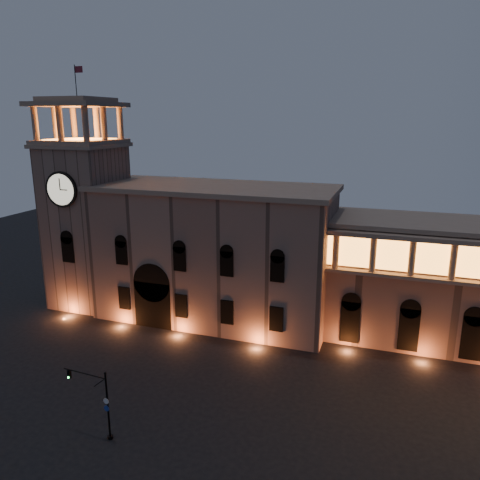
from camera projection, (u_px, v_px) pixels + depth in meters
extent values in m
plane|color=black|center=(146.00, 412.00, 42.26)|extent=(160.00, 160.00, 0.00)
cube|color=#886859|center=(214.00, 255.00, 60.88)|extent=(30.00, 12.00, 17.00)
cube|color=gray|center=(213.00, 188.00, 58.66)|extent=(30.80, 12.80, 0.60)
cube|color=black|center=(155.00, 304.00, 59.20)|extent=(5.00, 1.40, 6.00)
cylinder|color=black|center=(154.00, 281.00, 58.44)|extent=(5.00, 1.40, 5.00)
cube|color=orange|center=(154.00, 306.00, 59.07)|extent=(4.20, 0.20, 5.00)
cube|color=#886859|center=(88.00, 228.00, 65.10)|extent=(9.00, 9.00, 22.00)
cube|color=gray|center=(81.00, 145.00, 62.25)|extent=(9.80, 9.80, 0.50)
cylinder|color=black|center=(61.00, 189.00, 59.29)|extent=(4.60, 0.35, 4.60)
cylinder|color=beige|center=(61.00, 190.00, 59.16)|extent=(4.00, 0.12, 4.00)
cube|color=gray|center=(81.00, 142.00, 62.13)|extent=(9.40, 9.40, 0.50)
cube|color=orange|center=(81.00, 139.00, 62.05)|extent=(6.80, 6.80, 0.15)
cylinder|color=gray|center=(35.00, 124.00, 59.23)|extent=(0.76, 0.76, 4.20)
cylinder|color=gray|center=(60.00, 124.00, 58.05)|extent=(0.76, 0.76, 4.20)
cylinder|color=gray|center=(86.00, 124.00, 56.87)|extent=(0.76, 0.76, 4.20)
cylinder|color=gray|center=(74.00, 123.00, 66.19)|extent=(0.76, 0.76, 4.20)
cylinder|color=gray|center=(97.00, 123.00, 65.01)|extent=(0.76, 0.76, 4.20)
cylinder|color=gray|center=(120.00, 123.00, 63.83)|extent=(0.76, 0.76, 4.20)
cylinder|color=gray|center=(55.00, 123.00, 62.71)|extent=(0.76, 0.76, 4.20)
cylinder|color=gray|center=(104.00, 123.00, 60.35)|extent=(0.76, 0.76, 4.20)
cube|color=gray|center=(78.00, 104.00, 60.92)|extent=(9.80, 9.80, 0.60)
cube|color=gray|center=(77.00, 100.00, 60.77)|extent=(7.50, 7.50, 0.60)
cylinder|color=black|center=(76.00, 81.00, 60.19)|extent=(0.10, 0.10, 4.00)
plane|color=maroon|center=(79.00, 69.00, 59.65)|extent=(1.20, 0.00, 1.20)
cylinder|color=gray|center=(336.00, 251.00, 51.94)|extent=(0.70, 0.70, 4.00)
cylinder|color=gray|center=(373.00, 254.00, 50.69)|extent=(0.70, 0.70, 4.00)
cylinder|color=gray|center=(412.00, 257.00, 49.45)|extent=(0.70, 0.70, 4.00)
cylinder|color=gray|center=(453.00, 261.00, 48.20)|extent=(0.70, 0.70, 4.00)
cylinder|color=black|center=(108.00, 407.00, 38.08)|extent=(0.17, 0.17, 5.97)
cylinder|color=black|center=(110.00, 437.00, 38.80)|extent=(0.48, 0.48, 0.26)
sphere|color=black|center=(105.00, 373.00, 37.30)|extent=(0.24, 0.24, 0.24)
cylinder|color=black|center=(84.00, 373.00, 38.22)|extent=(4.26, 0.39, 0.10)
cube|color=black|center=(69.00, 374.00, 38.94)|extent=(0.27, 0.26, 0.72)
cylinder|color=#0CE53F|center=(68.00, 377.00, 38.87)|extent=(0.16, 0.08, 0.15)
cylinder|color=silver|center=(106.00, 401.00, 37.84)|extent=(0.51, 0.07, 0.51)
cylinder|color=navy|center=(107.00, 408.00, 38.01)|extent=(0.51, 0.07, 0.51)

